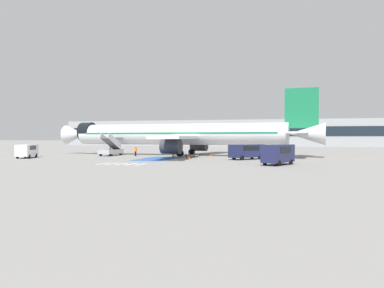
{
  "coord_description": "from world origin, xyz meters",
  "views": [
    {
      "loc": [
        19.02,
        -61.36,
        3.13
      ],
      "look_at": [
        4.06,
        0.32,
        2.02
      ],
      "focal_mm": 35.0,
      "sensor_mm": 36.0,
      "label": 1
    }
  ],
  "objects_px": {
    "traffic_cone_1": "(189,157)",
    "terminal_building": "(226,133)",
    "service_van_0": "(27,150)",
    "baggage_cart": "(192,155)",
    "service_van_1": "(247,150)",
    "boarding_stairs_forward": "(111,150)",
    "ground_crew_1": "(136,151)",
    "traffic_cone_0": "(266,156)",
    "airliner": "(180,134)",
    "service_van_2": "(278,153)",
    "traffic_cone_2": "(211,156)",
    "ground_crew_0": "(173,151)",
    "fuel_tanker": "(237,144)"
  },
  "relations": [
    {
      "from": "fuel_tanker",
      "to": "ground_crew_0",
      "type": "distance_m",
      "value": 25.52
    },
    {
      "from": "service_van_0",
      "to": "baggage_cart",
      "type": "xyz_separation_m",
      "value": [
        23.79,
        8.51,
        -0.98
      ]
    },
    {
      "from": "service_van_2",
      "to": "terminal_building",
      "type": "distance_m",
      "value": 99.64
    },
    {
      "from": "service_van_2",
      "to": "ground_crew_0",
      "type": "bearing_deg",
      "value": -13.67
    },
    {
      "from": "airliner",
      "to": "terminal_building",
      "type": "height_order",
      "value": "airliner"
    },
    {
      "from": "airliner",
      "to": "boarding_stairs_forward",
      "type": "distance_m",
      "value": 12.18
    },
    {
      "from": "service_van_1",
      "to": "ground_crew_1",
      "type": "distance_m",
      "value": 19.85
    },
    {
      "from": "traffic_cone_0",
      "to": "service_van_2",
      "type": "bearing_deg",
      "value": -82.22
    },
    {
      "from": "service_van_1",
      "to": "traffic_cone_1",
      "type": "bearing_deg",
      "value": -130.04
    },
    {
      "from": "boarding_stairs_forward",
      "to": "fuel_tanker",
      "type": "bearing_deg",
      "value": 55.79
    },
    {
      "from": "ground_crew_0",
      "to": "traffic_cone_2",
      "type": "bearing_deg",
      "value": 68.62
    },
    {
      "from": "airliner",
      "to": "traffic_cone_1",
      "type": "relative_size",
      "value": 90.05
    },
    {
      "from": "boarding_stairs_forward",
      "to": "traffic_cone_0",
      "type": "height_order",
      "value": "boarding_stairs_forward"
    },
    {
      "from": "airliner",
      "to": "service_van_0",
      "type": "xyz_separation_m",
      "value": [
        -20.7,
        -12.87,
        -2.41
      ]
    },
    {
      "from": "terminal_building",
      "to": "ground_crew_0",
      "type": "bearing_deg",
      "value": -87.45
    },
    {
      "from": "fuel_tanker",
      "to": "ground_crew_1",
      "type": "xyz_separation_m",
      "value": [
        -14.38,
        -23.14,
        -0.78
      ]
    },
    {
      "from": "service_van_0",
      "to": "service_van_1",
      "type": "distance_m",
      "value": 33.24
    },
    {
      "from": "fuel_tanker",
      "to": "ground_crew_0",
      "type": "relative_size",
      "value": 4.94
    },
    {
      "from": "service_van_2",
      "to": "service_van_0",
      "type": "bearing_deg",
      "value": 17.44
    },
    {
      "from": "boarding_stairs_forward",
      "to": "service_van_2",
      "type": "relative_size",
      "value": 1.06
    },
    {
      "from": "ground_crew_1",
      "to": "traffic_cone_0",
      "type": "distance_m",
      "value": 21.52
    },
    {
      "from": "service_van_2",
      "to": "traffic_cone_2",
      "type": "height_order",
      "value": "service_van_2"
    },
    {
      "from": "ground_crew_0",
      "to": "baggage_cart",
      "type": "bearing_deg",
      "value": 76.68
    },
    {
      "from": "service_van_1",
      "to": "terminal_building",
      "type": "height_order",
      "value": "terminal_building"
    },
    {
      "from": "boarding_stairs_forward",
      "to": "traffic_cone_2",
      "type": "xyz_separation_m",
      "value": [
        17.72,
        -1.45,
        -0.74
      ]
    },
    {
      "from": "boarding_stairs_forward",
      "to": "baggage_cart",
      "type": "height_order",
      "value": "boarding_stairs_forward"
    },
    {
      "from": "boarding_stairs_forward",
      "to": "service_van_0",
      "type": "distance_m",
      "value": 13.35
    },
    {
      "from": "traffic_cone_1",
      "to": "traffic_cone_2",
      "type": "height_order",
      "value": "traffic_cone_1"
    },
    {
      "from": "ground_crew_0",
      "to": "traffic_cone_1",
      "type": "relative_size",
      "value": 3.39
    },
    {
      "from": "fuel_tanker",
      "to": "ground_crew_1",
      "type": "height_order",
      "value": "fuel_tanker"
    },
    {
      "from": "terminal_building",
      "to": "traffic_cone_2",
      "type": "bearing_deg",
      "value": -83.24
    },
    {
      "from": "airliner",
      "to": "service_van_2",
      "type": "distance_m",
      "value": 25.26
    },
    {
      "from": "service_van_1",
      "to": "airliner",
      "type": "bearing_deg",
      "value": -173.62
    },
    {
      "from": "service_van_2",
      "to": "ground_crew_1",
      "type": "bearing_deg",
      "value": -6.49
    },
    {
      "from": "traffic_cone_1",
      "to": "terminal_building",
      "type": "height_order",
      "value": "terminal_building"
    },
    {
      "from": "boarding_stairs_forward",
      "to": "ground_crew_0",
      "type": "distance_m",
      "value": 11.64
    },
    {
      "from": "baggage_cart",
      "to": "traffic_cone_2",
      "type": "xyz_separation_m",
      "value": [
        3.21,
        -0.37,
        -0.01
      ]
    },
    {
      "from": "ground_crew_1",
      "to": "traffic_cone_2",
      "type": "bearing_deg",
      "value": 12.51
    },
    {
      "from": "terminal_building",
      "to": "ground_crew_1",
      "type": "bearing_deg",
      "value": -92.24
    },
    {
      "from": "airliner",
      "to": "traffic_cone_0",
      "type": "xyz_separation_m",
      "value": [
        14.69,
        -4.09,
        -3.41
      ]
    },
    {
      "from": "airliner",
      "to": "traffic_cone_0",
      "type": "bearing_deg",
      "value": -100.03
    },
    {
      "from": "service_van_0",
      "to": "baggage_cart",
      "type": "relative_size",
      "value": 1.88
    },
    {
      "from": "airliner",
      "to": "terminal_building",
      "type": "xyz_separation_m",
      "value": [
        -3.6,
        78.68,
        1.15
      ]
    },
    {
      "from": "boarding_stairs_forward",
      "to": "service_van_0",
      "type": "relative_size",
      "value": 0.96
    },
    {
      "from": "baggage_cart",
      "to": "traffic_cone_1",
      "type": "xyz_separation_m",
      "value": [
        0.98,
        -5.67,
        0.01
      ]
    },
    {
      "from": "service_van_1",
      "to": "ground_crew_0",
      "type": "relative_size",
      "value": 2.96
    },
    {
      "from": "service_van_2",
      "to": "baggage_cart",
      "type": "xyz_separation_m",
      "value": [
        -13.62,
        14.46,
        -1.12
      ]
    },
    {
      "from": "service_van_1",
      "to": "traffic_cone_0",
      "type": "xyz_separation_m",
      "value": [
        2.39,
        4.84,
        -1.05
      ]
    },
    {
      "from": "boarding_stairs_forward",
      "to": "traffic_cone_0",
      "type": "bearing_deg",
      "value": 3.75
    },
    {
      "from": "fuel_tanker",
      "to": "service_van_2",
      "type": "relative_size",
      "value": 1.74
    }
  ]
}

